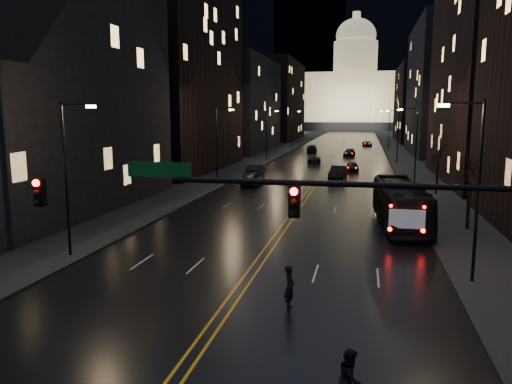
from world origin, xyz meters
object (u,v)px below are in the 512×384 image
Objects in this scene: oncoming_car_a at (253,179)px; pedestrian_b at (350,378)px; oncoming_car_b at (256,170)px; receding_car_a at (338,173)px; pedestrian_a at (290,287)px; traffic_signal at (373,221)px; bus at (400,204)px.

pedestrian_b is at bearing 110.96° from oncoming_car_a.
receding_car_a reaches higher than oncoming_car_b.
oncoming_car_b is 2.46× the size of pedestrian_a.
receding_car_a is at bearing -135.01° from oncoming_car_a.
traffic_signal reaches higher than oncoming_car_b.
pedestrian_b is at bearing 106.98° from oncoming_car_b.
traffic_signal is 4.63m from pedestrian_b.
bus is 23.67m from oncoming_car_a.
receding_car_a is at bearing 98.22° from bus.
bus reaches higher than oncoming_car_b.
oncoming_car_b is at bearing 178.51° from receding_car_a.
oncoming_car_b is 46.16m from pedestrian_a.
pedestrian_a is (-3.24, 5.00, -4.13)m from traffic_signal.
pedestrian_a reaches higher than receding_car_a.
bus is at bearing 123.61° from oncoming_car_b.
receding_car_a is 2.69× the size of pedestrian_a.
oncoming_car_b is at bearing -75.29° from oncoming_car_a.
pedestrian_a is at bearing 105.89° from oncoming_car_b.
pedestrian_b is at bearing -81.66° from receding_car_a.
traffic_signal is 8.92× the size of pedestrian_a.
bus reaches higher than receding_car_a.
oncoming_car_b is at bearing 106.14° from traffic_signal.
oncoming_car_a is at bearing 107.50° from traffic_signal.
bus is at bearing 134.92° from oncoming_car_a.
traffic_signal is 42.78m from oncoming_car_a.
receding_car_a is at bearing 94.02° from traffic_signal.
oncoming_car_a is 44.17m from pedestrian_b.
traffic_signal is 52.01m from oncoming_car_b.
pedestrian_a is at bearing -112.48° from bus.
oncoming_car_a is 2.57× the size of pedestrian_a.
bus reaches higher than pedestrian_a.
pedestrian_a is (9.55, -35.59, 0.12)m from oncoming_car_a.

